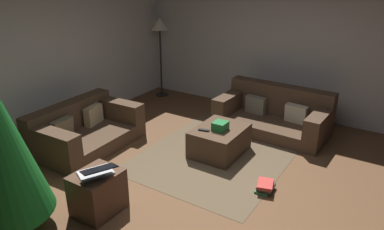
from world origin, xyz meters
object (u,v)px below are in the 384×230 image
gift_box (220,126)px  couch_left (83,130)px  couch_right (274,114)px  side_table (98,192)px  ottoman (220,141)px  book_stack (265,186)px  corner_lamp (160,30)px  laptop (97,171)px  tv_remote (204,130)px

gift_box → couch_left: bearing=113.9°
couch_right → side_table: size_ratio=3.56×
couch_left → gift_box: (0.86, -1.93, 0.21)m
ottoman → side_table: side_table is taller
couch_right → ottoman: couch_right is taller
ottoman → book_stack: bearing=-120.6°
couch_left → book_stack: (0.34, -2.86, -0.20)m
couch_left → side_table: bearing=51.2°
corner_lamp → couch_left: bearing=-170.3°
gift_box → side_table: 1.99m
couch_left → corner_lamp: corner_lamp is taller
couch_left → gift_box: 2.12m
couch_left → side_table: 1.77m
gift_box → side_table: bearing=165.0°
book_stack → side_table: bearing=134.2°
couch_right → side_table: (-3.22, 0.85, -0.03)m
couch_right → corner_lamp: 2.97m
laptop → book_stack: bearing=-44.2°
couch_right → ottoman: 1.31m
couch_right → gift_box: size_ratio=8.98×
couch_right → laptop: couch_right is taller
book_stack → laptop: bearing=135.8°
couch_left → laptop: (-1.08, -1.47, 0.29)m
tv_remote → corner_lamp: 3.05m
laptop → corner_lamp: corner_lamp is taller
couch_right → tv_remote: size_ratio=11.56×
gift_box → ottoman: bearing=30.9°
couch_right → tv_remote: couch_right is taller
couch_left → gift_box: size_ratio=7.93×
side_table → couch_left: bearing=53.3°
side_table → laptop: size_ratio=1.03×
ottoman → gift_box: bearing=-149.1°
couch_right → ottoman: bearing=75.7°
couch_left → corner_lamp: 2.86m
ottoman → gift_box: gift_box is taller
tv_remote → couch_right: bearing=-31.9°
side_table → book_stack: size_ratio=1.57×
ottoman → gift_box: 0.27m
couch_right → tv_remote: bearing=72.6°
corner_lamp → ottoman: bearing=-125.6°
couch_right → side_table: 3.33m
laptop → corner_lamp: bearing=27.5°
side_table → corner_lamp: corner_lamp is taller
couch_right → book_stack: (-1.82, -0.59, -0.22)m
side_table → laptop: bearing=-116.0°
gift_box → couch_right: bearing=-14.6°
couch_right → laptop: bearing=78.4°
couch_left → gift_box: couch_left is taller
couch_right → tv_remote: (-1.46, 0.52, 0.14)m
laptop → book_stack: laptop is taller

